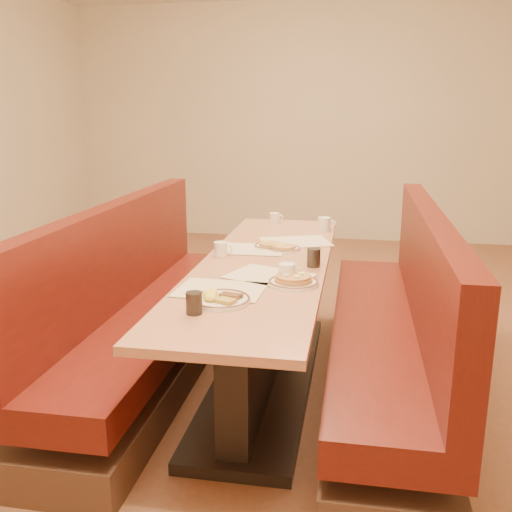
% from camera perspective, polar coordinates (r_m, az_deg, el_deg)
% --- Properties ---
extents(ground, '(8.00, 8.00, 0.00)m').
position_cam_1_polar(ground, '(3.46, 0.77, -12.65)').
color(ground, '#9E6647').
rests_on(ground, ground).
extents(room_envelope, '(6.04, 8.04, 2.82)m').
position_cam_1_polar(room_envelope, '(3.10, 0.90, 21.00)').
color(room_envelope, beige).
rests_on(room_envelope, ground).
extents(diner_table, '(0.70, 2.50, 0.75)m').
position_cam_1_polar(diner_table, '(3.31, 0.79, -6.88)').
color(diner_table, black).
rests_on(diner_table, ground).
extents(booth_left, '(0.55, 2.50, 1.05)m').
position_cam_1_polar(booth_left, '(3.50, -11.20, -6.18)').
color(booth_left, '#4C3326').
rests_on(booth_left, ground).
extents(booth_right, '(0.55, 2.50, 1.05)m').
position_cam_1_polar(booth_right, '(3.29, 13.61, -7.72)').
color(booth_right, '#4C3326').
rests_on(booth_right, ground).
extents(placemat_near_left, '(0.42, 0.32, 0.00)m').
position_cam_1_polar(placemat_near_left, '(2.70, -3.58, -3.37)').
color(placemat_near_left, '#FFF7C7').
rests_on(placemat_near_left, diner_table).
extents(placemat_near_right, '(0.49, 0.43, 0.00)m').
position_cam_1_polar(placemat_near_right, '(2.91, 1.34, -2.01)').
color(placemat_near_right, '#FFF7C7').
rests_on(placemat_near_right, diner_table).
extents(placemat_far_left, '(0.40, 0.31, 0.00)m').
position_cam_1_polar(placemat_far_left, '(3.46, -0.44, 0.70)').
color(placemat_far_left, '#FFF7C7').
rests_on(placemat_far_left, diner_table).
extents(placemat_far_right, '(0.51, 0.45, 0.00)m').
position_cam_1_polar(placemat_far_right, '(3.66, 3.95, 1.44)').
color(placemat_far_right, '#FFF7C7').
rests_on(placemat_far_right, diner_table).
extents(pancake_plate, '(0.25, 0.25, 0.06)m').
position_cam_1_polar(pancake_plate, '(2.79, 3.76, -2.48)').
color(pancake_plate, white).
rests_on(pancake_plate, diner_table).
extents(eggs_plate, '(0.27, 0.27, 0.05)m').
position_cam_1_polar(eggs_plate, '(2.54, -3.62, -4.29)').
color(eggs_plate, white).
rests_on(eggs_plate, diner_table).
extents(extra_plate_mid, '(0.20, 0.20, 0.04)m').
position_cam_1_polar(extra_plate_mid, '(3.45, 2.82, 0.80)').
color(extra_plate_mid, white).
rests_on(extra_plate_mid, diner_table).
extents(extra_plate_far, '(0.20, 0.20, 0.04)m').
position_cam_1_polar(extra_plate_far, '(3.52, 1.43, 1.07)').
color(extra_plate_far, white).
rests_on(extra_plate_far, diner_table).
extents(coffee_mug_a, '(0.12, 0.08, 0.09)m').
position_cam_1_polar(coffee_mug_a, '(2.83, 3.17, -1.63)').
color(coffee_mug_a, white).
rests_on(coffee_mug_a, diner_table).
extents(coffee_mug_b, '(0.11, 0.08, 0.08)m').
position_cam_1_polar(coffee_mug_b, '(3.31, -3.50, 0.73)').
color(coffee_mug_b, white).
rests_on(coffee_mug_b, diner_table).
extents(coffee_mug_c, '(0.13, 0.09, 0.09)m').
position_cam_1_polar(coffee_mug_c, '(4.02, 6.89, 3.21)').
color(coffee_mug_c, white).
rests_on(coffee_mug_c, diner_table).
extents(coffee_mug_d, '(0.10, 0.07, 0.08)m').
position_cam_1_polar(coffee_mug_d, '(4.26, 1.91, 3.83)').
color(coffee_mug_d, white).
rests_on(coffee_mug_d, diner_table).
extents(soda_tumbler_near, '(0.07, 0.07, 0.10)m').
position_cam_1_polar(soda_tumbler_near, '(2.40, -6.21, -4.71)').
color(soda_tumbler_near, black).
rests_on(soda_tumbler_near, diner_table).
extents(soda_tumbler_mid, '(0.07, 0.07, 0.10)m').
position_cam_1_polar(soda_tumbler_mid, '(3.10, 5.78, -0.16)').
color(soda_tumbler_mid, black).
rests_on(soda_tumbler_mid, diner_table).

